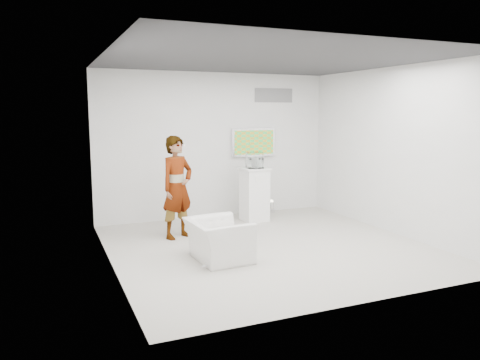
{
  "coord_description": "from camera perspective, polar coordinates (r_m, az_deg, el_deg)",
  "views": [
    {
      "loc": [
        -3.34,
        -6.68,
        2.2
      ],
      "look_at": [
        -0.25,
        0.6,
        1.04
      ],
      "focal_mm": 35.0,
      "sensor_mm": 36.0,
      "label": 1
    }
  ],
  "objects": [
    {
      "name": "pedestal",
      "position": [
        9.48,
        1.77,
        -1.76
      ],
      "size": [
        0.54,
        0.54,
        1.08
      ],
      "primitive_type": "cube",
      "rotation": [
        0.0,
        0.0,
        0.04
      ],
      "color": "white",
      "rests_on": "room"
    },
    {
      "name": "wii_remote",
      "position": [
        8.4,
        -7.15,
        4.26
      ],
      "size": [
        0.11,
        0.15,
        0.04
      ],
      "primitive_type": "cube",
      "rotation": [
        0.0,
        0.0,
        0.53
      ],
      "color": "white",
      "rests_on": "person"
    },
    {
      "name": "console",
      "position": [
        9.39,
        1.79,
        2.14
      ],
      "size": [
        0.1,
        0.17,
        0.22
      ],
      "primitive_type": "cube",
      "rotation": [
        0.0,
        0.0,
        0.36
      ],
      "color": "white",
      "rests_on": "pedestal"
    },
    {
      "name": "floor_uplight",
      "position": [
        10.34,
        3.87,
        -3.23
      ],
      "size": [
        0.21,
        0.21,
        0.27
      ],
      "primitive_type": "cylinder",
      "rotation": [
        0.0,
        0.0,
        0.28
      ],
      "color": "white",
      "rests_on": "room"
    },
    {
      "name": "person",
      "position": [
        8.21,
        -7.66,
        -0.89
      ],
      "size": [
        0.78,
        0.67,
        1.79
      ],
      "primitive_type": "imported",
      "rotation": [
        0.0,
        0.0,
        0.46
      ],
      "color": "white",
      "rests_on": "room"
    },
    {
      "name": "vitrine",
      "position": [
        9.39,
        1.79,
        2.43
      ],
      "size": [
        0.38,
        0.38,
        0.32
      ],
      "primitive_type": "cube",
      "rotation": [
        0.0,
        0.0,
        -0.25
      ],
      "color": "white",
      "rests_on": "pedestal"
    },
    {
      "name": "room",
      "position": [
        7.5,
        3.53,
        2.96
      ],
      "size": [
        5.01,
        5.01,
        3.0
      ],
      "color": "#ADA89E",
      "rests_on": "ground"
    },
    {
      "name": "logo_decal",
      "position": [
        10.31,
        4.14,
        10.25
      ],
      "size": [
        0.9,
        0.02,
        0.3
      ],
      "primitive_type": "cube",
      "color": "slate",
      "rests_on": "room"
    },
    {
      "name": "tv",
      "position": [
        10.07,
        1.64,
        4.62
      ],
      "size": [
        1.0,
        0.08,
        0.6
      ],
      "primitive_type": "cube",
      "color": "silver",
      "rests_on": "room"
    },
    {
      "name": "armchair",
      "position": [
        7.02,
        -2.63,
        -7.32
      ],
      "size": [
        0.88,
        0.99,
        0.61
      ],
      "primitive_type": "imported",
      "rotation": [
        0.0,
        0.0,
        1.63
      ],
      "color": "white",
      "rests_on": "room"
    }
  ]
}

